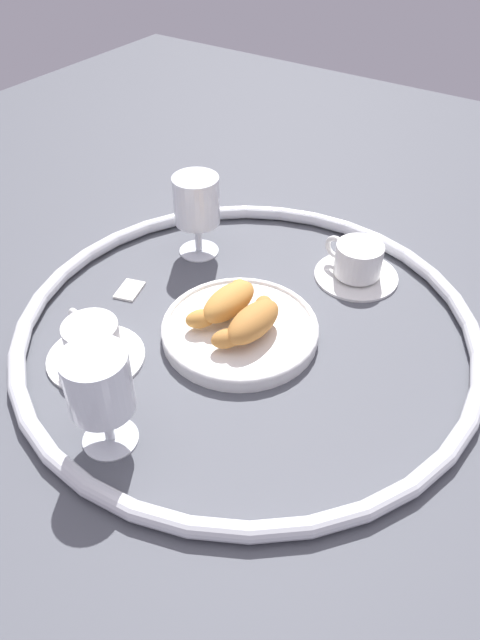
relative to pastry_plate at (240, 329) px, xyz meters
The scene contains 10 objects.
ground_plane 0.02m from the pastry_plate, 25.17° to the right, with size 2.20×2.20×0.00m, color #4C4F56.
table_chrome_rim 0.01m from the pastry_plate, 25.17° to the right, with size 0.67×0.67×0.02m, color silver.
pastry_plate is the anchor object (origin of this frame).
croissant_large 0.04m from the pastry_plate, 105.11° to the right, with size 0.14×0.07×0.04m.
croissant_small 0.04m from the pastry_plate, 77.08° to the left, with size 0.14×0.07×0.04m.
coffee_cup_near 0.24m from the pastry_plate, 18.75° to the right, with size 0.14×0.14×0.06m.
coffee_cup_far 0.21m from the pastry_plate, 136.88° to the left, with size 0.14×0.14×0.06m.
juice_glass_left 0.26m from the pastry_plate, behind, with size 0.08×0.08×0.14m.
juice_glass_right 0.24m from the pastry_plate, 51.99° to the left, with size 0.08×0.08×0.14m.
sugar_packet 0.20m from the pastry_plate, 92.94° to the left, with size 0.05×0.03×0.01m, color white.
Camera 1 is at (-0.54, -0.35, 0.58)m, focal length 33.31 mm.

